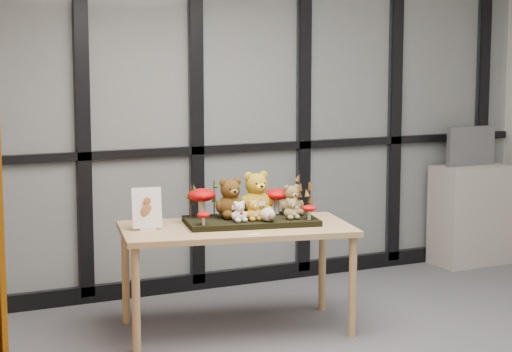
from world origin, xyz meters
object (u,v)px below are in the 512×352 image
bear_beige_small (291,207)px  mushroom_back_left (201,201)px  diorama_tray (251,221)px  bear_pooh_yellow (256,191)px  bear_white_bow (239,210)px  bear_small_yellow (254,209)px  display_table (236,236)px  bear_brown_medium (230,196)px  bear_tan_back (292,198)px  mushroom_front_left (203,218)px  plush_cream_hedgehog (268,214)px  mushroom_front_right (309,211)px  mushroom_back_right (277,200)px  sign_holder (147,211)px  monitor (471,146)px  cabinet (470,215)px

bear_beige_small → mushroom_back_left: bearing=160.0°
diorama_tray → bear_beige_small: bear_beige_small is taller
bear_pooh_yellow → bear_white_bow: size_ratio=2.17×
bear_pooh_yellow → bear_small_yellow: bear_pooh_yellow is taller
display_table → bear_brown_medium: bearing=97.9°
bear_pooh_yellow → bear_tan_back: (0.21, -0.09, -0.05)m
diorama_tray → display_table: bearing=-153.4°
bear_tan_back → mushroom_front_left: (-0.65, -0.07, -0.06)m
bear_tan_back → plush_cream_hedgehog: bearing=-137.6°
bear_small_yellow → bear_brown_medium: bearing=131.9°
display_table → mushroom_back_left: bearing=138.7°
bear_small_yellow → bear_pooh_yellow: bearing=71.6°
diorama_tray → bear_tan_back: (0.29, -0.00, 0.13)m
bear_tan_back → display_table: bearing=-163.9°
mushroom_back_left → bear_brown_medium: bearing=-31.2°
mushroom_front_right → display_table: bearing=158.5°
bear_tan_back → mushroom_back_right: (-0.07, 0.08, -0.02)m
bear_small_yellow → mushroom_front_left: size_ratio=1.65×
bear_beige_small → mushroom_front_left: (-0.58, 0.06, -0.03)m
bear_brown_medium → sign_holder: 0.56m
bear_small_yellow → mushroom_back_right: 0.29m
mushroom_front_right → monitor: 2.35m
bear_beige_small → mushroom_front_right: size_ratio=1.45×
bear_pooh_yellow → plush_cream_hedgehog: (-0.03, -0.23, -0.11)m
plush_cream_hedgehog → bear_beige_small: bearing=15.4°
bear_tan_back → sign_holder: 0.96m
mushroom_back_right → sign_holder: bearing=178.0°
plush_cream_hedgehog → cabinet: cabinet is taller
monitor → sign_holder: bearing=-167.1°
diorama_tray → bear_tan_back: bearing=11.7°
bear_white_bow → monitor: monitor is taller
bear_pooh_yellow → bear_brown_medium: bear_pooh_yellow is taller
mushroom_back_right → sign_holder: (-0.89, 0.03, -0.01)m
bear_white_bow → mushroom_front_left: 0.24m
display_table → bear_small_yellow: (0.10, -0.05, 0.18)m
bear_pooh_yellow → mushroom_back_right: bear_pooh_yellow is taller
diorama_tray → monitor: (2.43, 0.82, 0.29)m
mushroom_front_right → diorama_tray: bearing=147.7°
diorama_tray → mushroom_front_right: (0.32, -0.20, 0.07)m
bear_tan_back → bear_white_bow: 0.42m
mushroom_back_left → mushroom_back_right: bearing=-11.1°
bear_brown_medium → plush_cream_hedgehog: size_ratio=3.00×
sign_holder → monitor: monitor is taller
diorama_tray → cabinet: size_ratio=1.01×
mushroom_front_left → bear_pooh_yellow: bearing=20.2°
mushroom_front_right → bear_beige_small: bearing=146.5°
bear_tan_back → bear_beige_small: 0.15m
display_table → bear_brown_medium: 0.27m
bear_pooh_yellow → bear_brown_medium: (-0.19, -0.01, -0.02)m
bear_beige_small → monitor: size_ratio=0.32×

